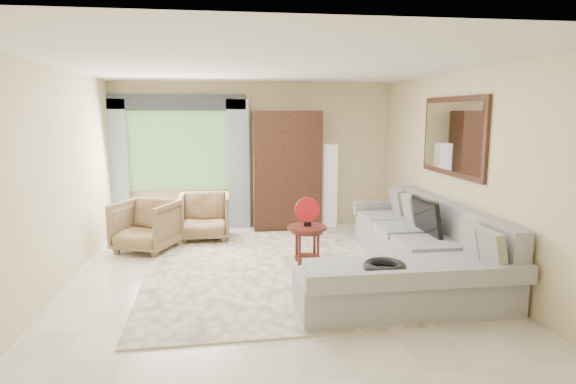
{
  "coord_description": "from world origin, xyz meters",
  "views": [
    {
      "loc": [
        -0.59,
        -5.72,
        2.06
      ],
      "look_at": [
        0.25,
        0.35,
        1.05
      ],
      "focal_mm": 30.0,
      "sensor_mm": 36.0,
      "label": 1
    }
  ],
  "objects": [
    {
      "name": "ground",
      "position": [
        0.0,
        0.0,
        0.0
      ],
      "size": [
        6.0,
        6.0,
        0.0
      ],
      "primitive_type": "plane",
      "color": "silver",
      "rests_on": "ground"
    },
    {
      "name": "area_rug",
      "position": [
        -0.09,
        0.38,
        0.01
      ],
      "size": [
        3.09,
        4.07,
        0.02
      ],
      "primitive_type": "cube",
      "rotation": [
        0.0,
        0.0,
        0.02
      ],
      "color": "#F8EAC4",
      "rests_on": "ground"
    },
    {
      "name": "sectional_sofa",
      "position": [
        1.78,
        -0.18,
        0.28
      ],
      "size": [
        2.3,
        3.46,
        0.9
      ],
      "color": "#A3A6AB",
      "rests_on": "ground"
    },
    {
      "name": "tv_screen",
      "position": [
        2.05,
        0.12,
        0.72
      ],
      "size": [
        0.14,
        0.74,
        0.48
      ],
      "primitive_type": "cube",
      "rotation": [
        0.0,
        -0.17,
        0.0
      ],
      "color": "black",
      "rests_on": "sectional_sofa"
    },
    {
      "name": "garden_hose",
      "position": [
        1.0,
        -1.28,
        0.55
      ],
      "size": [
        0.43,
        0.43,
        0.09
      ],
      "primitive_type": "torus",
      "color": "black",
      "rests_on": "sectional_sofa"
    },
    {
      "name": "coffee_table",
      "position": [
        0.54,
        0.54,
        0.28
      ],
      "size": [
        0.54,
        0.54,
        0.54
      ],
      "rotation": [
        0.0,
        0.0,
        -0.03
      ],
      "color": "#431712",
      "rests_on": "ground"
    },
    {
      "name": "red_disc",
      "position": [
        0.54,
        0.54,
        0.77
      ],
      "size": [
        0.34,
        0.03,
        0.34
      ],
      "primitive_type": "cylinder",
      "rotation": [
        1.57,
        0.0,
        0.01
      ],
      "color": "red",
      "rests_on": "coffee_table"
    },
    {
      "name": "armchair_left",
      "position": [
        -1.74,
        1.56,
        0.38
      ],
      "size": [
        1.08,
        1.1,
        0.76
      ],
      "primitive_type": "imported",
      "rotation": [
        0.0,
        0.0,
        -0.42
      ],
      "color": "olive",
      "rests_on": "ground"
    },
    {
      "name": "armchair_right",
      "position": [
        -0.89,
        2.12,
        0.38
      ],
      "size": [
        0.82,
        0.84,
        0.75
      ],
      "primitive_type": "imported",
      "rotation": [
        0.0,
        0.0,
        -0.01
      ],
      "color": "olive",
      "rests_on": "ground"
    },
    {
      "name": "potted_plant",
      "position": [
        -1.89,
        2.26,
        0.3
      ],
      "size": [
        0.65,
        0.61,
        0.6
      ],
      "primitive_type": "imported",
      "rotation": [
        0.0,
        0.0,
        0.29
      ],
      "color": "#999999",
      "rests_on": "ground"
    },
    {
      "name": "armoire",
      "position": [
        0.55,
        2.72,
        1.05
      ],
      "size": [
        1.2,
        0.55,
        2.1
      ],
      "primitive_type": "cube",
      "color": "black",
      "rests_on": "ground"
    },
    {
      "name": "floor_lamp",
      "position": [
        1.35,
        2.78,
        0.75
      ],
      "size": [
        0.24,
        0.24,
        1.5
      ],
      "primitive_type": "cube",
      "color": "silver",
      "rests_on": "ground"
    },
    {
      "name": "window",
      "position": [
        -1.35,
        2.97,
        1.4
      ],
      "size": [
        1.8,
        0.04,
        1.4
      ],
      "primitive_type": "cube",
      "color": "#669E59",
      "rests_on": "wall_back"
    },
    {
      "name": "curtain_left",
      "position": [
        -2.4,
        2.88,
        1.15
      ],
      "size": [
        0.4,
        0.08,
        2.3
      ],
      "primitive_type": "cube",
      "color": "#9EB7CC",
      "rests_on": "ground"
    },
    {
      "name": "curtain_right",
      "position": [
        -0.3,
        2.88,
        1.15
      ],
      "size": [
        0.4,
        0.08,
        2.3
      ],
      "primitive_type": "cube",
      "color": "#9EB7CC",
      "rests_on": "ground"
    },
    {
      "name": "valance",
      "position": [
        -1.35,
        2.9,
        2.25
      ],
      "size": [
        2.4,
        0.12,
        0.26
      ],
      "primitive_type": "cube",
      "color": "#1E232D",
      "rests_on": "wall_back"
    },
    {
      "name": "wall_mirror",
      "position": [
        2.46,
        0.35,
        1.75
      ],
      "size": [
        0.05,
        1.7,
        1.05
      ],
      "color": "black",
      "rests_on": "wall_right"
    }
  ]
}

